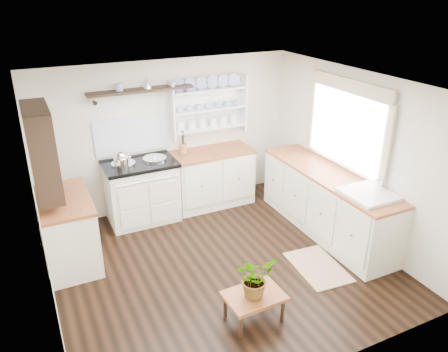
{
  "coord_description": "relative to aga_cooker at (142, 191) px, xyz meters",
  "views": [
    {
      "loc": [
        -1.99,
        -4.21,
        3.3
      ],
      "look_at": [
        0.16,
        0.25,
        1.1
      ],
      "focal_mm": 35.0,
      "sensor_mm": 36.0,
      "label": 1
    }
  ],
  "objects": [
    {
      "name": "aga_cooker",
      "position": [
        0.0,
        0.0,
        0.0
      ],
      "size": [
        1.04,
        0.72,
        0.96
      ],
      "color": "silver",
      "rests_on": "floor"
    },
    {
      "name": "floor_rug",
      "position": [
        1.63,
        -2.18,
        -0.47
      ],
      "size": [
        0.62,
        0.89,
        0.02
      ],
      "primitive_type": "cube",
      "rotation": [
        0.0,
        0.0,
        -0.08
      ],
      "color": "#967757",
      "rests_on": "floor"
    },
    {
      "name": "right_cabinets",
      "position": [
        2.26,
        -1.47,
        -0.01
      ],
      "size": [
        0.62,
        2.43,
        0.9
      ],
      "color": "silver",
      "rests_on": "floor"
    },
    {
      "name": "high_shelf",
      "position": [
        0.16,
        0.21,
        1.44
      ],
      "size": [
        1.5,
        0.29,
        0.16
      ],
      "color": "black",
      "rests_on": "wall_back"
    },
    {
      "name": "back_cabinets",
      "position": [
        1.16,
        0.03,
        -0.01
      ],
      "size": [
        1.27,
        0.63,
        0.9
      ],
      "color": "silver",
      "rests_on": "floor"
    },
    {
      "name": "potted_plant",
      "position": [
        0.44,
        -2.64,
        0.07
      ],
      "size": [
        0.47,
        0.43,
        0.44
      ],
      "primitive_type": "imported",
      "rotation": [
        0.0,
        0.0,
        0.26
      ],
      "color": "#3F7233",
      "rests_on": "center_table"
    },
    {
      "name": "ceiling",
      "position": [
        0.56,
        -1.57,
        1.83
      ],
      "size": [
        4.0,
        3.8,
        0.01
      ],
      "primitive_type": "cube",
      "color": "white",
      "rests_on": "wall_back"
    },
    {
      "name": "wall_left",
      "position": [
        -1.44,
        -1.57,
        0.68
      ],
      "size": [
        0.02,
        3.8,
        2.3
      ],
      "primitive_type": "cube",
      "color": "beige",
      "rests_on": "ground"
    },
    {
      "name": "left_shelving",
      "position": [
        -1.28,
        -0.67,
        1.08
      ],
      "size": [
        0.28,
        0.8,
        1.05
      ],
      "primitive_type": "cube",
      "color": "black",
      "rests_on": "wall_left"
    },
    {
      "name": "wall_back",
      "position": [
        0.56,
        0.33,
        0.68
      ],
      "size": [
        4.0,
        0.02,
        2.3
      ],
      "primitive_type": "cube",
      "color": "beige",
      "rests_on": "ground"
    },
    {
      "name": "plate_rack",
      "position": [
        1.21,
        0.29,
        1.08
      ],
      "size": [
        1.2,
        0.22,
        0.9
      ],
      "color": "white",
      "rests_on": "wall_back"
    },
    {
      "name": "belfast_sink",
      "position": [
        2.26,
        -2.22,
        0.33
      ],
      "size": [
        0.55,
        0.6,
        0.45
      ],
      "color": "white",
      "rests_on": "right_cabinets"
    },
    {
      "name": "left_cabinets",
      "position": [
        -1.14,
        -0.67,
        -0.01
      ],
      "size": [
        0.62,
        1.13,
        0.9
      ],
      "color": "silver",
      "rests_on": "floor"
    },
    {
      "name": "floor",
      "position": [
        0.56,
        -1.57,
        -0.47
      ],
      "size": [
        4.0,
        3.8,
        0.01
      ],
      "primitive_type": "cube",
      "color": "black",
      "rests_on": "ground"
    },
    {
      "name": "center_table",
      "position": [
        0.44,
        -2.64,
        -0.19
      ],
      "size": [
        0.62,
        0.45,
        0.33
      ],
      "rotation": [
        0.0,
        0.0,
        0.03
      ],
      "color": "brown",
      "rests_on": "floor"
    },
    {
      "name": "window",
      "position": [
        2.51,
        -1.42,
        1.09
      ],
      "size": [
        0.08,
        1.55,
        1.22
      ],
      "color": "white",
      "rests_on": "wall_right"
    },
    {
      "name": "kettle",
      "position": [
        -0.28,
        -0.12,
        0.58
      ],
      "size": [
        0.2,
        0.2,
        0.24
      ],
      "primitive_type": null,
      "color": "silver",
      "rests_on": "aga_cooker"
    },
    {
      "name": "utensil_crock",
      "position": [
        0.72,
        0.11,
        0.51
      ],
      "size": [
        0.13,
        0.13,
        0.15
      ],
      "primitive_type": "cylinder",
      "color": "olive",
      "rests_on": "back_cabinets"
    },
    {
      "name": "wall_right",
      "position": [
        2.56,
        -1.57,
        0.68
      ],
      "size": [
        0.02,
        3.8,
        2.3
      ],
      "primitive_type": "cube",
      "color": "beige",
      "rests_on": "ground"
    }
  ]
}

